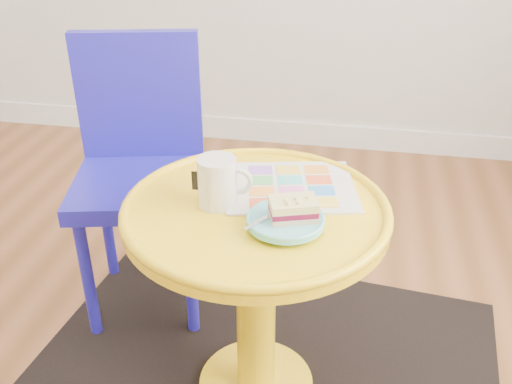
% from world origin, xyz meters
% --- Properties ---
extents(side_table, '(0.61, 0.61, 0.58)m').
position_xyz_m(side_table, '(0.73, 0.33, 0.42)').
color(side_table, yellow).
rests_on(side_table, ground).
extents(chair, '(0.45, 0.45, 0.85)m').
position_xyz_m(chair, '(0.30, 0.70, 0.49)').
color(chair, '#1E1AAC').
rests_on(chair, ground).
extents(newspaper, '(0.36, 0.32, 0.01)m').
position_xyz_m(newspaper, '(0.79, 0.44, 0.59)').
color(newspaper, silver).
rests_on(newspaper, side_table).
extents(mug, '(0.13, 0.09, 0.12)m').
position_xyz_m(mug, '(0.64, 0.33, 0.64)').
color(mug, silver).
rests_on(mug, side_table).
extents(plate, '(0.17, 0.17, 0.02)m').
position_xyz_m(plate, '(0.80, 0.26, 0.60)').
color(plate, '#5EC1C7').
rests_on(plate, newspaper).
extents(cake_slice, '(0.12, 0.10, 0.04)m').
position_xyz_m(cake_slice, '(0.82, 0.26, 0.63)').
color(cake_slice, '#D3BC8C').
rests_on(cake_slice, plate).
extents(fork, '(0.09, 0.13, 0.00)m').
position_xyz_m(fork, '(0.77, 0.26, 0.61)').
color(fork, silver).
rests_on(fork, plate).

